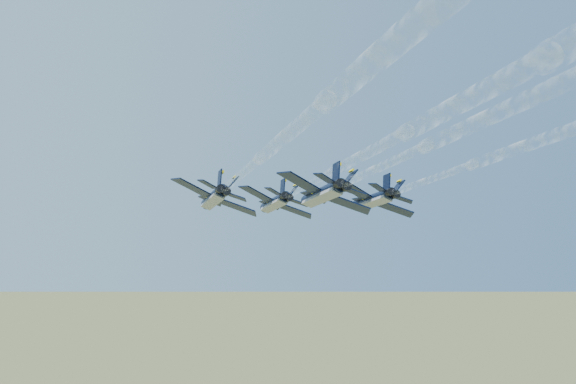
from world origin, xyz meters
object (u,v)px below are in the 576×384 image
jet_left (214,198)px  jet_right (372,200)px  jet_slot (322,194)px  jet_lead (274,203)px

jet_left → jet_right: same height
jet_right → jet_slot: (-13.71, -8.60, 0.00)m
jet_left → jet_right: bearing=-1.0°
jet_right → jet_slot: bearing=-134.5°
jet_slot → jet_left: bearing=133.4°
jet_lead → jet_slot: size_ratio=1.00×
jet_right → jet_slot: 16.18m
jet_left → jet_slot: size_ratio=1.00×
jet_left → jet_slot: bearing=-46.6°
jet_right → jet_left: bearing=179.0°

